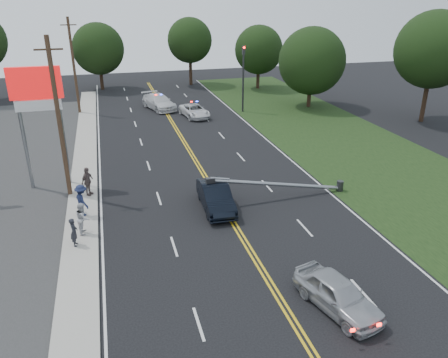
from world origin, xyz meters
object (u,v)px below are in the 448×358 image
object	(u,v)px
waiting_sedan	(338,294)
utility_pole_mid	(59,120)
bystander_b	(83,218)
crashed_sedan	(216,197)
fallen_streetlight	(286,184)
bystander_d	(87,181)
emergency_a	(194,111)
emergency_b	(159,102)
traffic_signal	(243,73)
bystander_c	(82,200)
utility_pole_far	(74,66)
pylon_sign	(37,99)
bystander_a	(74,232)

from	to	relation	value
waiting_sedan	utility_pole_mid	bearing A→B (deg)	112.23
bystander_b	crashed_sedan	bearing A→B (deg)	-80.23
fallen_streetlight	bystander_d	world-z (taller)	bystander_d
utility_pole_mid	crashed_sedan	world-z (taller)	utility_pole_mid
emergency_a	bystander_d	world-z (taller)	bystander_d
emergency_a	emergency_b	world-z (taller)	emergency_b
traffic_signal	bystander_c	size ratio (longest dim) A/B	3.69
crashed_sedan	bystander_d	xyz separation A→B (m)	(-7.50, 3.82, 0.29)
bystander_d	emergency_b	bearing A→B (deg)	15.52
utility_pole_mid	bystander_b	bearing A→B (deg)	-79.52
utility_pole_far	bystander_d	xyz separation A→B (m)	(1.19, -22.50, -4.02)
waiting_sedan	pylon_sign	bearing A→B (deg)	111.70
utility_pole_far	fallen_streetlight	bearing A→B (deg)	-62.76
bystander_d	fallen_streetlight	bearing A→B (deg)	-71.79
crashed_sedan	bystander_c	world-z (taller)	bystander_c
utility_pole_mid	bystander_d	distance (m)	4.22
bystander_a	bystander_d	bearing A→B (deg)	-4.93
utility_pole_mid	bystander_d	size ratio (longest dim) A/B	5.31
traffic_signal	utility_pole_far	bearing A→B (deg)	167.11
emergency_b	bystander_d	xyz separation A→B (m)	(-7.49, -22.10, 0.24)
utility_pole_mid	bystander_c	world-z (taller)	utility_pole_mid
crashed_sedan	emergency_b	bearing A→B (deg)	92.13
utility_pole_far	bystander_a	size ratio (longest dim) A/B	6.48
crashed_sedan	bystander_c	bearing A→B (deg)	174.75
bystander_b	bystander_d	world-z (taller)	bystander_d
fallen_streetlight	pylon_sign	bearing A→B (deg)	157.78
traffic_signal	emergency_a	size ratio (longest dim) A/B	1.50
emergency_a	crashed_sedan	bearing A→B (deg)	-107.37
utility_pole_mid	emergency_b	bearing A→B (deg)	68.12
pylon_sign	traffic_signal	distance (m)	24.75
bystander_c	emergency_a	bearing A→B (deg)	-54.14
utility_pole_mid	waiting_sedan	xyz separation A→B (m)	(11.25, -14.59, -4.36)
pylon_sign	fallen_streetlight	world-z (taller)	pylon_sign
waiting_sedan	utility_pole_far	bearing A→B (deg)	91.68
fallen_streetlight	utility_pole_mid	size ratio (longest dim) A/B	0.94
emergency_a	emergency_b	distance (m)	5.45
emergency_a	bystander_a	xyz separation A→B (m)	(-11.28, -23.89, 0.24)
traffic_signal	bystander_a	world-z (taller)	traffic_signal
crashed_sedan	emergency_a	world-z (taller)	crashed_sedan
bystander_c	bystander_d	xyz separation A→B (m)	(0.27, 2.81, -0.01)
emergency_a	bystander_b	bearing A→B (deg)	-124.57
bystander_a	bystander_d	xyz separation A→B (m)	(0.61, 6.20, 0.17)
bystander_b	bystander_c	bearing A→B (deg)	3.65
fallen_streetlight	bystander_b	size ratio (longest dim) A/B	5.27
emergency_b	bystander_c	world-z (taller)	bystander_c
fallen_streetlight	bystander_c	world-z (taller)	bystander_c
pylon_sign	utility_pole_mid	bearing A→B (deg)	-56.98
pylon_sign	utility_pole_mid	distance (m)	2.55
emergency_b	bystander_b	bearing A→B (deg)	-122.65
utility_pole_far	crashed_sedan	xyz separation A→B (m)	(8.69, -26.31, -4.31)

